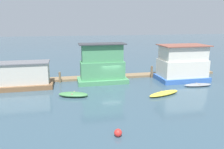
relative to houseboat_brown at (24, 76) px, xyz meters
The scene contains 12 objects.
ground_plane 10.98m from the houseboat_brown, ahead, with size 200.00×200.00×0.00m, color #385160.
dock_walkway 11.29m from the houseboat_brown, 13.87° to the left, with size 33.80×1.81×0.30m, color #846B4C.
houseboat_brown is the anchor object (origin of this frame).
houseboat_green 9.91m from the houseboat_brown, ahead, with size 6.63×3.22×5.27m.
houseboat_blue 20.96m from the houseboat_brown, ahead, with size 6.71×4.18×4.93m.
dinghy_green 7.50m from the houseboat_brown, 38.58° to the right, with size 3.54×2.27×0.50m.
dinghy_yellow 16.98m from the houseboat_brown, 21.56° to the right, with size 4.25×2.33×0.42m.
dinghy_grey 21.85m from the houseboat_brown, 10.28° to the right, with size 3.68×1.24×0.36m.
mooring_post_near_right 17.45m from the houseboat_brown, ahead, with size 0.31×0.31×1.70m, color brown.
mooring_post_far_left 2.82m from the houseboat_brown, 33.48° to the left, with size 0.28×0.28×1.95m, color brown.
mooring_post_centre 4.58m from the houseboat_brown, 19.82° to the left, with size 0.28×0.28×1.45m, color #846B4C.
buoy_red 16.42m from the houseboat_brown, 58.30° to the right, with size 0.58×0.58×0.58m, color red.
Camera 1 is at (-5.63, -27.66, 8.07)m, focal length 35.00 mm.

